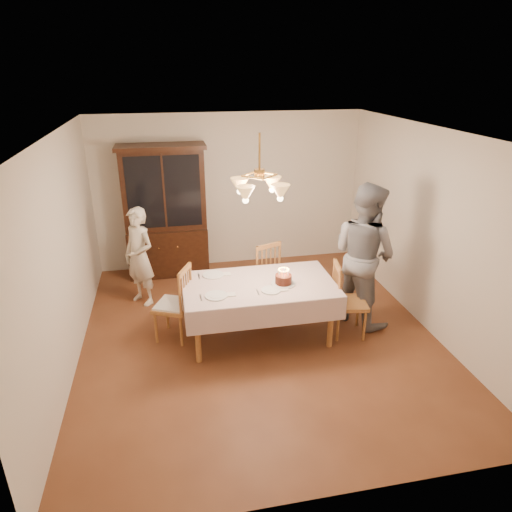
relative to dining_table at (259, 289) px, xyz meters
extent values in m
plane|color=#5B2F1A|center=(0.00, 0.00, -0.68)|extent=(5.00, 5.00, 0.00)
plane|color=white|center=(0.00, 0.00, 1.92)|extent=(5.00, 5.00, 0.00)
plane|color=beige|center=(0.00, 2.50, 0.62)|extent=(4.50, 0.00, 4.50)
plane|color=beige|center=(0.00, -2.50, 0.62)|extent=(4.50, 0.00, 4.50)
plane|color=beige|center=(-2.25, 0.00, 0.62)|extent=(0.00, 5.00, 5.00)
plane|color=beige|center=(2.25, 0.00, 0.62)|extent=(0.00, 5.00, 5.00)
cube|color=#965C2B|center=(0.00, 0.00, 0.05)|extent=(1.80, 1.00, 0.04)
cube|color=beige|center=(0.00, 0.00, 0.07)|extent=(1.90, 1.10, 0.01)
cylinder|color=#965C2B|center=(-0.82, -0.42, -0.33)|extent=(0.07, 0.07, 0.71)
cylinder|color=#965C2B|center=(0.82, -0.42, -0.33)|extent=(0.07, 0.07, 0.71)
cylinder|color=#965C2B|center=(-0.82, 0.42, -0.33)|extent=(0.07, 0.07, 0.71)
cylinder|color=#965C2B|center=(0.82, 0.42, -0.33)|extent=(0.07, 0.07, 0.71)
cube|color=black|center=(-1.09, 2.23, -0.28)|extent=(1.30, 0.50, 0.80)
cube|color=black|center=(-1.09, 2.28, 0.77)|extent=(1.30, 0.40, 1.30)
cube|color=black|center=(-1.09, 2.08, 0.77)|extent=(1.14, 0.01, 1.14)
cube|color=black|center=(-1.09, 2.23, 1.45)|extent=(1.38, 0.54, 0.06)
cube|color=#965C2B|center=(0.21, 0.88, -0.23)|extent=(0.56, 0.55, 0.05)
cube|color=#965C2B|center=(0.28, 0.71, 0.29)|extent=(0.39, 0.18, 0.06)
cylinder|color=#965C2B|center=(0.32, 1.11, -0.47)|extent=(0.04, 0.04, 0.43)
cylinder|color=#965C2B|center=(-0.02, 0.98, -0.47)|extent=(0.04, 0.04, 0.43)
cylinder|color=#965C2B|center=(0.44, 0.79, -0.47)|extent=(0.04, 0.04, 0.43)
cylinder|color=#965C2B|center=(0.11, 0.66, -0.47)|extent=(0.04, 0.04, 0.43)
cube|color=#965C2B|center=(-1.09, 0.19, -0.23)|extent=(0.56, 0.57, 0.05)
cube|color=#965C2B|center=(-0.91, 0.11, 0.29)|extent=(0.19, 0.38, 0.06)
cylinder|color=#965C2B|center=(-1.17, 0.42, -0.47)|extent=(0.04, 0.04, 0.43)
cylinder|color=#965C2B|center=(-1.31, 0.09, -0.47)|extent=(0.04, 0.04, 0.43)
cylinder|color=#965C2B|center=(-0.86, 0.28, -0.47)|extent=(0.04, 0.04, 0.43)
cylinder|color=#965C2B|center=(-1.00, -0.05, -0.47)|extent=(0.04, 0.04, 0.43)
cube|color=silver|center=(-1.09, 0.19, -0.20)|extent=(0.51, 0.52, 0.03)
cube|color=#965C2B|center=(1.16, -0.17, -0.23)|extent=(0.49, 0.50, 0.05)
cube|color=#965C2B|center=(0.97, -0.14, 0.29)|extent=(0.10, 0.40, 0.06)
cylinder|color=#965C2B|center=(1.30, -0.38, -0.47)|extent=(0.04, 0.04, 0.43)
cylinder|color=#965C2B|center=(1.36, -0.03, -0.47)|extent=(0.04, 0.04, 0.43)
cylinder|color=#965C2B|center=(0.96, -0.32, -0.47)|extent=(0.04, 0.04, 0.43)
cylinder|color=#965C2B|center=(1.02, 0.03, -0.47)|extent=(0.04, 0.04, 0.43)
imported|color=beige|center=(-1.51, 1.25, 0.05)|extent=(0.62, 0.63, 1.46)
imported|color=slate|center=(1.46, 0.17, 0.28)|extent=(1.07, 1.16, 1.93)
cylinder|color=white|center=(0.29, -0.08, 0.08)|extent=(0.30, 0.30, 0.01)
cylinder|color=#3D160D|center=(0.29, -0.08, 0.15)|extent=(0.21, 0.21, 0.11)
cylinder|color=#598CD8|center=(0.35, -0.08, 0.24)|extent=(0.01, 0.01, 0.07)
sphere|color=#FFB23F|center=(0.35, -0.08, 0.28)|extent=(0.01, 0.01, 0.01)
cylinder|color=pink|center=(0.35, -0.05, 0.24)|extent=(0.01, 0.01, 0.07)
sphere|color=#FFB23F|center=(0.35, -0.05, 0.28)|extent=(0.01, 0.01, 0.01)
cylinder|color=#EACC66|center=(0.34, -0.04, 0.24)|extent=(0.01, 0.01, 0.07)
sphere|color=#FFB23F|center=(0.34, -0.04, 0.28)|extent=(0.01, 0.01, 0.01)
cylinder|color=#598CD8|center=(0.32, -0.02, 0.24)|extent=(0.01, 0.01, 0.07)
sphere|color=#FFB23F|center=(0.32, -0.02, 0.28)|extent=(0.01, 0.01, 0.01)
cylinder|color=pink|center=(0.30, -0.02, 0.24)|extent=(0.01, 0.01, 0.07)
sphere|color=#FFB23F|center=(0.30, -0.02, 0.28)|extent=(0.01, 0.01, 0.01)
cylinder|color=#EACC66|center=(0.28, -0.02, 0.24)|extent=(0.01, 0.01, 0.07)
sphere|color=#FFB23F|center=(0.28, -0.02, 0.28)|extent=(0.01, 0.01, 0.01)
cylinder|color=#598CD8|center=(0.26, -0.03, 0.24)|extent=(0.01, 0.01, 0.07)
sphere|color=#FFB23F|center=(0.26, -0.03, 0.28)|extent=(0.01, 0.01, 0.01)
cylinder|color=pink|center=(0.24, -0.04, 0.24)|extent=(0.01, 0.01, 0.07)
sphere|color=#FFB23F|center=(0.24, -0.04, 0.28)|extent=(0.01, 0.01, 0.01)
cylinder|color=#EACC66|center=(0.23, -0.07, 0.24)|extent=(0.01, 0.01, 0.07)
sphere|color=#FFB23F|center=(0.23, -0.07, 0.28)|extent=(0.01, 0.01, 0.01)
cylinder|color=#598CD8|center=(0.23, -0.09, 0.24)|extent=(0.01, 0.01, 0.07)
sphere|color=#FFB23F|center=(0.23, -0.09, 0.28)|extent=(0.01, 0.01, 0.01)
cylinder|color=pink|center=(0.24, -0.11, 0.24)|extent=(0.01, 0.01, 0.07)
sphere|color=#FFB23F|center=(0.24, -0.11, 0.28)|extent=(0.01, 0.01, 0.01)
cylinder|color=#EACC66|center=(0.26, -0.13, 0.24)|extent=(0.01, 0.01, 0.07)
sphere|color=#FFB23F|center=(0.26, -0.13, 0.28)|extent=(0.01, 0.01, 0.01)
cylinder|color=#598CD8|center=(0.28, -0.14, 0.24)|extent=(0.01, 0.01, 0.07)
sphere|color=#FFB23F|center=(0.28, -0.14, 0.28)|extent=(0.01, 0.01, 0.01)
cylinder|color=pink|center=(0.30, -0.14, 0.24)|extent=(0.01, 0.01, 0.07)
sphere|color=#FFB23F|center=(0.30, -0.14, 0.28)|extent=(0.01, 0.01, 0.01)
cylinder|color=#EACC66|center=(0.32, -0.13, 0.24)|extent=(0.01, 0.01, 0.07)
sphere|color=#FFB23F|center=(0.32, -0.13, 0.28)|extent=(0.01, 0.01, 0.01)
cylinder|color=#598CD8|center=(0.34, -0.12, 0.24)|extent=(0.01, 0.01, 0.07)
sphere|color=#FFB23F|center=(0.34, -0.12, 0.28)|extent=(0.01, 0.01, 0.01)
cylinder|color=pink|center=(0.35, -0.10, 0.24)|extent=(0.01, 0.01, 0.07)
sphere|color=#FFB23F|center=(0.35, -0.10, 0.28)|extent=(0.01, 0.01, 0.01)
cylinder|color=white|center=(-0.57, -0.24, 0.08)|extent=(0.27, 0.27, 0.02)
cube|color=silver|center=(-0.75, -0.24, 0.08)|extent=(0.01, 0.16, 0.01)
cube|color=silver|center=(-0.39, -0.24, 0.08)|extent=(0.10, 0.10, 0.01)
cylinder|color=white|center=(0.10, -0.22, 0.08)|extent=(0.24, 0.24, 0.02)
cube|color=silver|center=(-0.06, -0.22, 0.08)|extent=(0.02, 0.16, 0.01)
cube|color=silver|center=(0.27, -0.22, 0.08)|extent=(0.10, 0.10, 0.01)
cylinder|color=white|center=(-0.54, 0.35, 0.08)|extent=(0.27, 0.27, 0.02)
cube|color=silver|center=(-0.72, 0.35, 0.08)|extent=(0.01, 0.16, 0.01)
cube|color=silver|center=(-0.36, 0.35, 0.08)|extent=(0.10, 0.10, 0.01)
cylinder|color=#BF8C3F|center=(0.00, 0.00, 1.72)|extent=(0.02, 0.02, 0.40)
cylinder|color=#BF8C3F|center=(0.00, 0.00, 1.47)|extent=(0.12, 0.12, 0.10)
cone|color=#D8994C|center=(0.20, 0.20, 1.29)|extent=(0.22, 0.22, 0.18)
sphere|color=#FFD899|center=(0.20, 0.20, 1.22)|extent=(0.07, 0.07, 0.07)
cone|color=#D8994C|center=(-0.20, 0.20, 1.29)|extent=(0.22, 0.22, 0.18)
sphere|color=#FFD899|center=(-0.20, 0.20, 1.22)|extent=(0.07, 0.07, 0.07)
cone|color=#D8994C|center=(-0.20, -0.20, 1.29)|extent=(0.22, 0.22, 0.18)
sphere|color=#FFD899|center=(-0.20, -0.20, 1.22)|extent=(0.07, 0.07, 0.07)
cone|color=#D8994C|center=(0.20, -0.20, 1.29)|extent=(0.22, 0.22, 0.18)
sphere|color=#FFD899|center=(0.20, -0.20, 1.22)|extent=(0.07, 0.07, 0.07)
camera|label=1|loc=(-1.05, -5.03, 2.60)|focal=32.00mm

